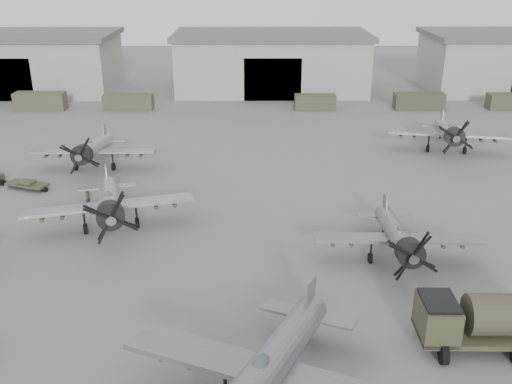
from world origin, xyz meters
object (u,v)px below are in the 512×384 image
aircraft_mid_2 (398,236)px  aircraft_mid_1 (109,203)px  aircraft_far_0 (92,149)px  fuel_tanker (495,318)px  aircraft_near_1 (267,371)px  ground_crew (88,197)px  aircraft_far_1 (449,132)px  tug_trailer (6,181)px

aircraft_mid_2 → aircraft_mid_1: bearing=168.2°
aircraft_mid_1 → aircraft_mid_2: 20.74m
aircraft_far_0 → fuel_tanker: bearing=-45.2°
aircraft_near_1 → ground_crew: (-14.11, 23.42, -1.69)m
aircraft_far_1 → fuel_tanker: bearing=-93.5°
aircraft_near_1 → ground_crew: bearing=144.1°
aircraft_near_1 → aircraft_far_1: (19.70, 36.90, -0.25)m
tug_trailer → fuel_tanker: bearing=-14.2°
aircraft_mid_2 → aircraft_far_1: aircraft_far_1 is taller
aircraft_far_0 → tug_trailer: (-6.92, -3.93, -1.66)m
ground_crew → aircraft_mid_1: bearing=-128.4°
aircraft_mid_2 → fuel_tanker: size_ratio=1.38×
aircraft_far_1 → ground_crew: size_ratio=7.73×
aircraft_near_1 → aircraft_far_0: size_ratio=1.14×
aircraft_far_1 → aircraft_mid_2: bearing=-104.5°
aircraft_far_1 → tug_trailer: 43.38m
aircraft_near_1 → aircraft_mid_1: bearing=143.7°
aircraft_mid_1 → aircraft_far_1: bearing=15.2°
aircraft_near_1 → ground_crew: size_ratio=8.36×
aircraft_far_1 → fuel_tanker: size_ratio=1.55×
aircraft_mid_2 → aircraft_far_0: size_ratio=0.94×
aircraft_mid_2 → fuel_tanker: bearing=-69.6°
aircraft_mid_1 → tug_trailer: aircraft_mid_1 is taller
tug_trailer → ground_crew: 9.71m
aircraft_far_0 → aircraft_mid_2: bearing=-37.2°
aircraft_mid_1 → fuel_tanker: bearing=-46.5°
aircraft_far_0 → tug_trailer: aircraft_far_0 is taller
aircraft_far_0 → ground_crew: 8.71m
aircraft_mid_1 → aircraft_mid_2: size_ratio=1.13×
aircraft_far_0 → aircraft_near_1: bearing=-64.5°
aircraft_near_1 → aircraft_mid_2: 16.35m
aircraft_mid_1 → tug_trailer: (-11.57, 9.19, -1.79)m
aircraft_mid_1 → aircraft_far_0: 13.92m
aircraft_near_1 → aircraft_far_0: aircraft_near_1 is taller
aircraft_near_1 → aircraft_far_0: 35.56m
aircraft_far_0 → tug_trailer: 8.13m
aircraft_far_0 → fuel_tanker: size_ratio=1.46×
aircraft_mid_2 → tug_trailer: aircraft_mid_2 is taller
aircraft_far_0 → tug_trailer: bearing=-151.3°
fuel_tanker → ground_crew: bearing=145.4°
aircraft_mid_1 → fuel_tanker: (22.99, -13.93, -0.51)m
fuel_tanker → ground_crew: size_ratio=5.00×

